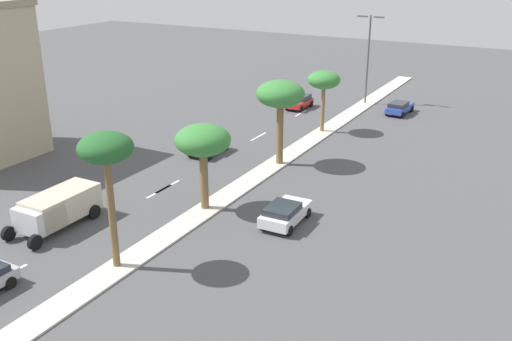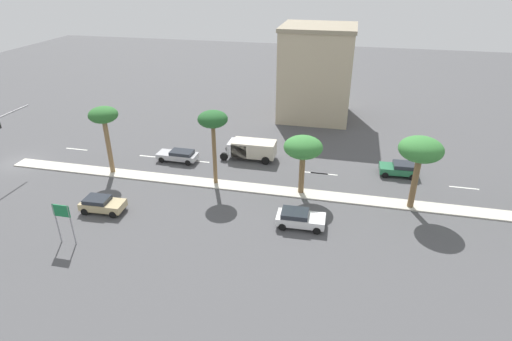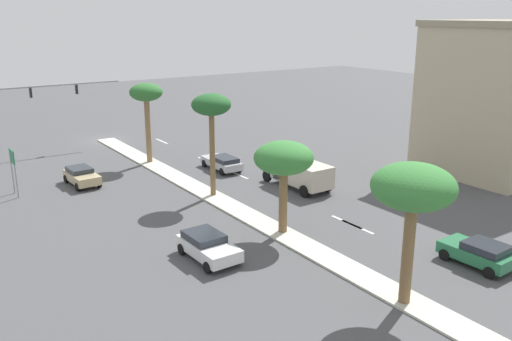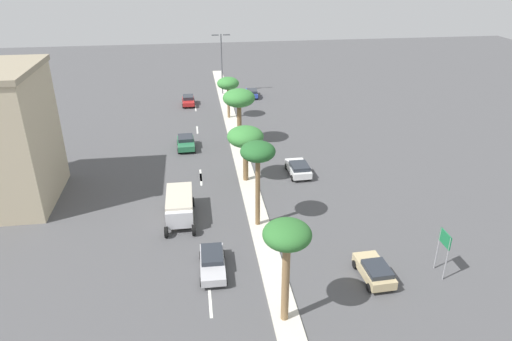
% 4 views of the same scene
% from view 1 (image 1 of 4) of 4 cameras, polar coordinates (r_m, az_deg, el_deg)
% --- Properties ---
extents(ground_plane, '(160.00, 160.00, 0.00)m').
position_cam_1_polar(ground_plane, '(38.22, -5.19, -4.10)').
color(ground_plane, '#4C4C4F').
extents(median_curb, '(1.80, 79.40, 0.12)m').
position_cam_1_polar(median_curb, '(45.16, 1.05, 0.11)').
color(median_curb, beige).
rests_on(median_curb, ground).
extents(lane_stripe_trailing, '(0.20, 2.80, 0.01)m').
position_cam_1_polar(lane_stripe_trailing, '(33.74, -23.46, -9.52)').
color(lane_stripe_trailing, silver).
rests_on(lane_stripe_trailing, ground).
extents(lane_stripe_mid, '(0.20, 2.80, 0.01)m').
position_cam_1_polar(lane_stripe_mid, '(42.52, -8.71, -1.58)').
color(lane_stripe_mid, silver).
rests_on(lane_stripe_mid, ground).
extents(lane_stripe_right, '(0.20, 2.80, 0.01)m').
position_cam_1_polar(lane_stripe_right, '(41.82, -9.52, -2.03)').
color(lane_stripe_right, silver).
rests_on(lane_stripe_right, ground).
extents(lane_stripe_front, '(0.20, 2.80, 0.01)m').
position_cam_1_polar(lane_stripe_front, '(53.35, 0.24, 3.37)').
color(lane_stripe_front, silver).
rests_on(lane_stripe_front, ground).
extents(lane_stripe_rear, '(0.20, 2.80, 0.01)m').
position_cam_1_polar(lane_stripe_rear, '(61.38, 4.47, 5.67)').
color(lane_stripe_rear, silver).
rests_on(lane_stripe_rear, ground).
extents(palm_tree_right, '(2.84, 2.84, 7.51)m').
position_cam_1_polar(palm_tree_right, '(30.04, -14.56, 1.74)').
color(palm_tree_right, brown).
rests_on(palm_tree_right, median_curb).
extents(palm_tree_center, '(3.60, 3.60, 5.69)m').
position_cam_1_polar(palm_tree_center, '(36.94, -5.25, 2.84)').
color(palm_tree_center, brown).
rests_on(palm_tree_center, median_curb).
extents(palm_tree_leading, '(3.77, 3.77, 6.68)m').
position_cam_1_polar(palm_tree_leading, '(44.81, 2.42, 7.37)').
color(palm_tree_leading, brown).
rests_on(palm_tree_leading, median_curb).
extents(palm_tree_mid, '(2.99, 2.99, 5.68)m').
position_cam_1_polar(palm_tree_mid, '(53.85, 6.70, 8.76)').
color(palm_tree_mid, olive).
rests_on(palm_tree_mid, median_curb).
extents(street_lamp_outboard, '(2.90, 0.24, 9.48)m').
position_cam_1_polar(street_lamp_outboard, '(64.96, 11.01, 11.35)').
color(street_lamp_outboard, '#515459').
rests_on(street_lamp_outboard, median_curb).
extents(sedan_green_front, '(2.17, 3.89, 1.38)m').
position_cam_1_polar(sedan_green_front, '(48.86, -4.73, 2.53)').
color(sedan_green_front, '#287047').
rests_on(sedan_green_front, ground).
extents(sedan_red_far, '(1.91, 3.84, 1.36)m').
position_cam_1_polar(sedan_red_far, '(63.20, 4.33, 6.80)').
color(sedan_red_far, red).
rests_on(sedan_red_far, ground).
extents(sedan_white_mid, '(2.15, 4.11, 1.39)m').
position_cam_1_polar(sedan_white_mid, '(36.24, 2.86, -4.19)').
color(sedan_white_mid, silver).
rests_on(sedan_white_mid, ground).
extents(sedan_blue_leading, '(2.11, 4.20, 1.31)m').
position_cam_1_polar(sedan_blue_leading, '(62.51, 13.94, 6.06)').
color(sedan_blue_leading, '#2D47AD').
rests_on(sedan_blue_leading, ground).
extents(box_truck, '(2.52, 6.04, 2.13)m').
position_cam_1_polar(box_truck, '(37.68, -19.17, -3.58)').
color(box_truck, silver).
rests_on(box_truck, ground).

